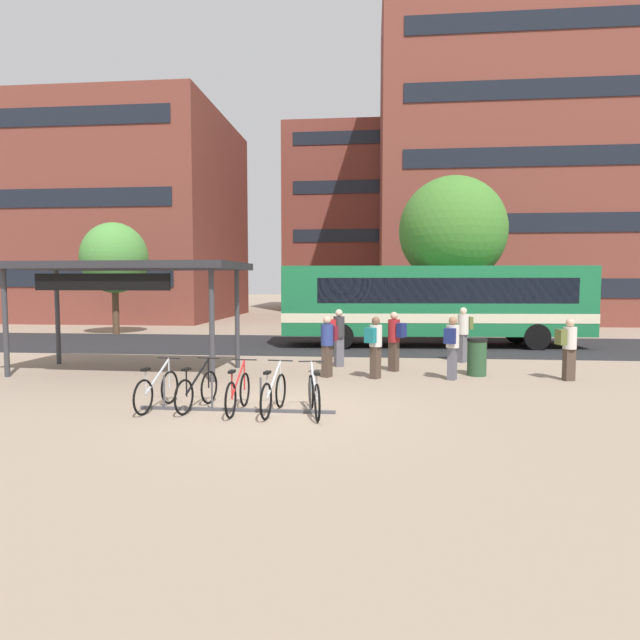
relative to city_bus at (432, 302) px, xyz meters
The scene contains 23 objects.
ground 12.29m from the city_bus, 110.89° to the right, with size 200.00×200.00×0.00m, color gray.
bus_lane_asphalt 4.68m from the city_bus, behind, with size 80.00×7.20×0.01m, color #232326.
city_bus is the anchor object (origin of this frame).
bike_rack 12.74m from the city_bus, 113.65° to the right, with size 3.98×0.11×0.70m.
parked_bicycle_silver_0 13.43m from the city_bus, 120.19° to the right, with size 0.52×1.71×0.99m.
parked_bicycle_black_1 12.97m from the city_bus, 117.27° to the right, with size 0.53×1.70×0.99m.
parked_bicycle_red_2 12.73m from the city_bus, 113.36° to the right, with size 0.52×1.72×0.99m.
parked_bicycle_silver_3 12.51m from the city_bus, 110.20° to the right, with size 0.52×1.72×0.99m.
parked_bicycle_silver_4 12.28m from the city_bus, 106.62° to the right, with size 0.58×1.69×0.99m.
transit_shelter 11.91m from the city_bus, 142.01° to the right, with size 6.70×3.32×3.13m.
commuter_teal_pack_0 8.02m from the city_bus, 106.74° to the right, with size 0.54×0.60×1.66m.
commuter_navy_pack_1 6.66m from the city_bus, 105.07° to the right, with size 0.60×0.56×1.72m.
commuter_maroon_pack_2 8.33m from the city_bus, 115.53° to the right, with size 0.52×0.60×1.66m.
commuter_navy_pack_3 7.68m from the city_bus, 92.08° to the right, with size 0.50×0.60×1.68m.
commuter_red_pack_4 6.68m from the city_bus, 120.92° to the right, with size 0.61×0.53×1.76m.
commuter_olive_pack_5 4.50m from the city_bus, 82.87° to the right, with size 0.59×0.59×1.77m.
commuter_olive_pack_6 7.97m from the city_bus, 69.87° to the right, with size 0.58×0.44×1.63m.
trash_bin 7.02m from the city_bus, 85.77° to the right, with size 0.55×0.55×1.03m.
street_tree_0 4.28m from the city_bus, 66.68° to the left, with size 4.75×4.75×7.27m.
street_tree_1 15.50m from the city_bus, 167.08° to the left, with size 3.22×3.22×5.49m.
building_left_wing 28.24m from the city_bus, 145.52° to the left, with size 20.11×14.02×14.17m.
building_right_wing 20.71m from the city_bus, 65.07° to the left, with size 19.25×13.59×22.28m.
building_centre_block 30.73m from the city_bus, 93.02° to the left, with size 17.20×12.33×16.24m.
Camera 1 is at (1.97, -10.60, 2.59)m, focal length 30.22 mm.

